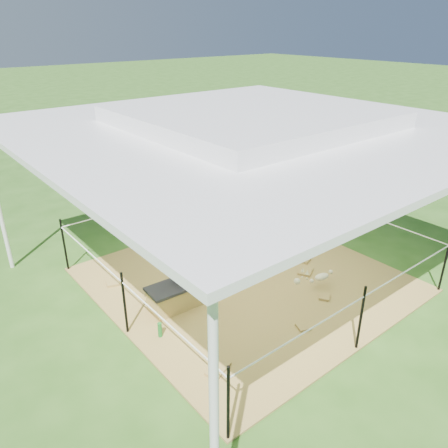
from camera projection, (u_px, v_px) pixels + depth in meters
ground at (246, 280)px, 7.51m from camera, size 90.00×90.00×0.00m
hay_patch at (246, 279)px, 7.50m from camera, size 4.60×4.60×0.03m
canopy_tent at (250, 123)px, 6.39m from camera, size 6.30×6.30×2.90m
rope_fence at (247, 247)px, 7.24m from camera, size 4.54×4.54×1.00m
straw_bale at (175, 297)px, 6.68m from camera, size 0.81×0.44×0.35m
dark_cloth at (175, 286)px, 6.59m from camera, size 0.87×0.49×0.04m
woman at (179, 258)px, 6.46m from camera, size 0.25×0.36×0.95m
green_bottle at (160, 330)px, 6.07m from camera, size 0.06×0.06×0.22m
pony at (224, 245)px, 7.60m from camera, size 1.22×0.85×0.94m
pink_hat at (224, 217)px, 7.38m from camera, size 0.29×0.29×0.14m
foal at (322, 275)px, 7.16m from camera, size 0.88×0.60×0.45m
trash_barrel at (197, 147)px, 13.85m from camera, size 0.75×0.75×0.92m
picnic_table_near at (123, 145)px, 14.64m from camera, size 1.65×1.25×0.65m
picnic_table_far at (192, 127)px, 17.07m from camera, size 1.97×1.86×0.67m
distant_person at (156, 138)px, 14.26m from camera, size 0.74×0.65×1.26m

